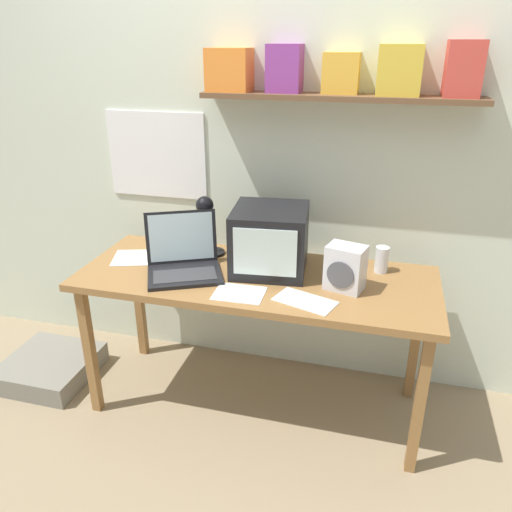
{
  "coord_description": "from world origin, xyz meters",
  "views": [
    {
      "loc": [
        0.55,
        -2.07,
        1.78
      ],
      "look_at": [
        0.0,
        0.0,
        0.85
      ],
      "focal_mm": 35.0,
      "sensor_mm": 36.0,
      "label": 1
    }
  ],
  "objects": [
    {
      "name": "ground_plane",
      "position": [
        0.0,
        0.0,
        0.0
      ],
      "size": [
        12.0,
        12.0,
        0.0
      ],
      "primitive_type": "plane",
      "color": "#937F60"
    },
    {
      "name": "back_wall",
      "position": [
        0.01,
        0.44,
        1.31
      ],
      "size": [
        5.6,
        0.24,
        2.6
      ],
      "color": "silver",
      "rests_on": "ground_plane"
    },
    {
      "name": "corner_desk",
      "position": [
        0.0,
        0.0,
        0.68
      ],
      "size": [
        1.7,
        0.66,
        0.75
      ],
      "color": "olive",
      "rests_on": "ground_plane"
    },
    {
      "name": "crt_monitor",
      "position": [
        0.05,
        0.09,
        0.9
      ],
      "size": [
        0.38,
        0.39,
        0.31
      ],
      "rotation": [
        0.0,
        0.0,
        0.11
      ],
      "color": "black",
      "rests_on": "corner_desk"
    },
    {
      "name": "laptop",
      "position": [
        -0.35,
        -0.04,
        0.82
      ],
      "size": [
        0.44,
        0.42,
        0.27
      ],
      "rotation": [
        0.0,
        0.0,
        0.45
      ],
      "color": "black",
      "rests_on": "corner_desk"
    },
    {
      "name": "desk_lamp",
      "position": [
        -0.3,
        0.16,
        0.96
      ],
      "size": [
        0.12,
        0.16,
        0.33
      ],
      "rotation": [
        0.0,
        0.0,
        -0.28
      ],
      "color": "black",
      "rests_on": "corner_desk"
    },
    {
      "name": "juice_glass",
      "position": [
        0.57,
        0.19,
        0.81
      ],
      "size": [
        0.06,
        0.06,
        0.13
      ],
      "color": "white",
      "rests_on": "corner_desk"
    },
    {
      "name": "space_heater",
      "position": [
        0.42,
        -0.03,
        0.85
      ],
      "size": [
        0.19,
        0.16,
        0.21
      ],
      "rotation": [
        0.0,
        0.0,
        -0.26
      ],
      "color": "silver",
      "rests_on": "corner_desk"
    },
    {
      "name": "printed_handout",
      "position": [
        -0.02,
        -0.2,
        0.75
      ],
      "size": [
        0.23,
        0.17,
        0.0
      ],
      "rotation": [
        0.0,
        0.0,
        0.03
      ],
      "color": "white",
      "rests_on": "corner_desk"
    },
    {
      "name": "loose_paper_near_monitor",
      "position": [
        -0.64,
        0.04,
        0.75
      ],
      "size": [
        0.3,
        0.27,
        0.0
      ],
      "rotation": [
        0.0,
        0.0,
        0.31
      ],
      "color": "white",
      "rests_on": "corner_desk"
    },
    {
      "name": "loose_paper_near_laptop",
      "position": [
        0.27,
        -0.2,
        0.75
      ],
      "size": [
        0.29,
        0.22,
        0.0
      ],
      "rotation": [
        0.0,
        0.0,
        -0.33
      ],
      "color": "white",
      "rests_on": "corner_desk"
    },
    {
      "name": "floor_cushion",
      "position": [
        -1.2,
        -0.09,
        0.06
      ],
      "size": [
        0.47,
        0.47,
        0.12
      ],
      "color": "gray",
      "rests_on": "ground_plane"
    }
  ]
}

